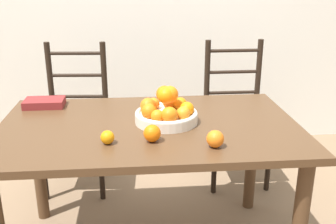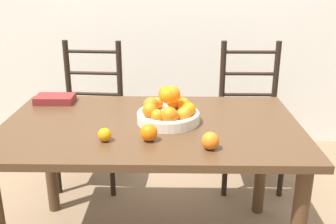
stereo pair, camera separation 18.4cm
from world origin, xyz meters
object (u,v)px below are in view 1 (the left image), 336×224
fruit_bowl (166,111)px  chair_right (235,117)px  chair_left (76,122)px  orange_loose_1 (107,137)px  book_stack (44,103)px  orange_loose_2 (152,133)px  orange_loose_0 (215,139)px

fruit_bowl → chair_right: (0.56, 0.77, -0.33)m
fruit_bowl → chair_left: chair_left is taller
orange_loose_1 → book_stack: (-0.38, 0.54, -0.01)m
fruit_bowl → orange_loose_1: (-0.28, -0.24, -0.03)m
orange_loose_1 → chair_right: bearing=50.2°
orange_loose_1 → chair_right: chair_right is taller
orange_loose_2 → chair_right: (0.65, 1.00, -0.31)m
fruit_bowl → book_stack: size_ratio=1.44×
orange_loose_2 → chair_right: 1.23m
orange_loose_1 → chair_left: size_ratio=0.06×
orange_loose_0 → book_stack: (-0.84, 0.62, -0.02)m
orange_loose_0 → orange_loose_2: (-0.26, 0.08, 0.00)m
fruit_bowl → orange_loose_1: bearing=-139.0°
orange_loose_2 → chair_right: bearing=57.1°
chair_left → chair_right: same height
chair_right → orange_loose_2: bearing=-123.1°
orange_loose_2 → chair_right: size_ratio=0.08×
fruit_bowl → orange_loose_1: 0.37m
orange_loose_0 → book_stack: orange_loose_0 is taller
fruit_bowl → orange_loose_0: fruit_bowl is taller
fruit_bowl → chair_right: bearing=53.7°
orange_loose_1 → orange_loose_2: orange_loose_2 is taller
orange_loose_1 → orange_loose_2: 0.19m
fruit_bowl → book_stack: 0.72m
orange_loose_0 → orange_loose_1: orange_loose_0 is taller
orange_loose_0 → chair_left: (-0.74, 1.08, -0.31)m
orange_loose_2 → chair_left: 1.15m
orange_loose_2 → book_stack: (-0.57, 0.54, -0.02)m
fruit_bowl → chair_right: 1.01m
fruit_bowl → chair_left: (-0.56, 0.77, -0.33)m
orange_loose_0 → orange_loose_2: orange_loose_2 is taller
book_stack → orange_loose_0: bearing=-36.5°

